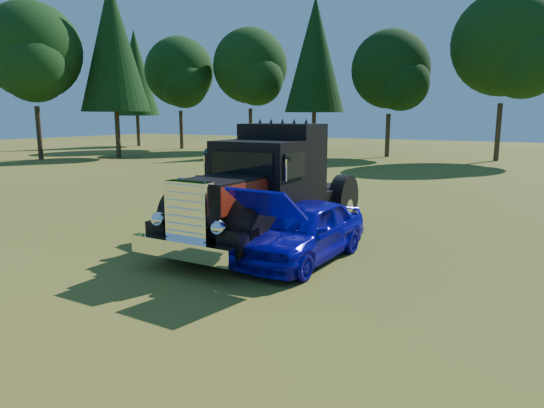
{
  "coord_description": "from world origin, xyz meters",
  "views": [
    {
      "loc": [
        7.68,
        -8.97,
        3.18
      ],
      "look_at": [
        2.18,
        0.48,
        1.21
      ],
      "focal_mm": 32.0,
      "sensor_mm": 36.0,
      "label": 1
    }
  ],
  "objects": [
    {
      "name": "spectator_near",
      "position": [
        -0.12,
        0.11,
        0.86
      ],
      "size": [
        0.45,
        0.65,
        1.72
      ],
      "primitive_type": "imported",
      "rotation": [
        0.0,
        0.0,
        1.51
      ],
      "color": "#1E2A46",
      "rests_on": "ground"
    },
    {
      "name": "ground",
      "position": [
        0.0,
        0.0,
        0.0
      ],
      "size": [
        120.0,
        120.0,
        0.0
      ],
      "primitive_type": "plane",
      "color": "#3C5619",
      "rests_on": "ground"
    },
    {
      "name": "treeline",
      "position": [
        -3.42,
        27.17,
        7.67
      ],
      "size": [
        72.1,
        24.04,
        13.84
      ],
      "color": "#2D2116",
      "rests_on": "ground"
    },
    {
      "name": "diamond_t_truck",
      "position": [
        1.36,
        1.55,
        1.28
      ],
      "size": [
        3.35,
        7.16,
        3.0
      ],
      "color": "black",
      "rests_on": "ground"
    },
    {
      "name": "distant_teal_car",
      "position": [
        -13.41,
        21.18,
        0.69
      ],
      "size": [
        4.18,
        3.77,
        1.38
      ],
      "primitive_type": "imported",
      "rotation": [
        0.0,
        0.0,
        -0.89
      ],
      "color": "#0A3240",
      "rests_on": "ground"
    },
    {
      "name": "hotrod_coupe",
      "position": [
        2.99,
        0.48,
        0.68
      ],
      "size": [
        1.72,
        4.19,
        1.89
      ],
      "color": "#0733A7",
      "rests_on": "ground"
    },
    {
      "name": "spectator_far",
      "position": [
        -0.7,
        1.47,
        0.8
      ],
      "size": [
        0.98,
        0.95,
        1.59
      ],
      "primitive_type": "imported",
      "rotation": [
        0.0,
        0.0,
        0.64
      ],
      "color": "navy",
      "rests_on": "ground"
    }
  ]
}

